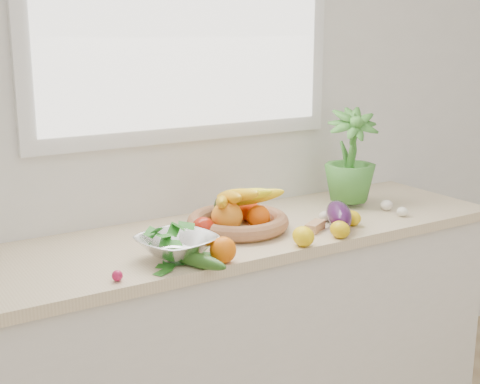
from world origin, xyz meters
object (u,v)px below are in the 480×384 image
potted_herb (351,155)px  colander_with_spinach (177,241)px  cucumber (194,259)px  fruit_basket (237,216)px  eggplant (339,215)px  apple (203,229)px

potted_herb → colander_with_spinach: size_ratio=1.31×
cucumber → fruit_basket: 0.41m
eggplant → colander_with_spinach: colander_with_spinach is taller
apple → eggplant: bearing=-14.0°
apple → fruit_basket: bearing=13.2°
cucumber → colander_with_spinach: (-0.02, 0.08, 0.04)m
fruit_basket → cucumber: bearing=-141.1°
potted_herb → eggplant: bearing=-137.5°
cucumber → apple: bearing=54.7°
eggplant → fruit_basket: size_ratio=0.56×
eggplant → fruit_basket: 0.39m
apple → colander_with_spinach: bearing=-141.7°
apple → fruit_basket: (0.16, 0.04, 0.01)m
apple → eggplant: 0.53m
colander_with_spinach → fruit_basket: bearing=27.4°
potted_herb → fruit_basket: 0.61m
fruit_basket → colander_with_spinach: size_ratio=1.43×
apple → colander_with_spinach: 0.22m
eggplant → potted_herb: (0.24, 0.22, 0.17)m
apple → colander_with_spinach: size_ratio=0.29×
eggplant → cucumber: eggplant is taller
potted_herb → cucumber: bearing=-160.9°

